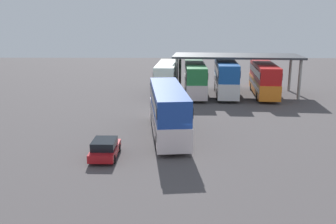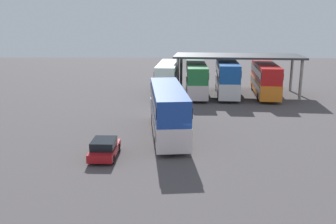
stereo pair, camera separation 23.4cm
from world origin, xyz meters
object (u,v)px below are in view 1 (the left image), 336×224
double_decker_main (168,109)px  double_decker_mid_row (195,78)px  double_decker_near_canopy (167,77)px  double_decker_far_right (226,77)px  parked_hatchback (105,148)px  double_decker_end_of_row (264,78)px

double_decker_main → double_decker_mid_row: 17.61m
double_decker_near_canopy → double_decker_mid_row: double_decker_near_canopy is taller
double_decker_mid_row → double_decker_far_right: double_decker_far_right is taller
parked_hatchback → double_decker_mid_row: bearing=-18.0°
double_decker_far_right → double_decker_end_of_row: 4.88m
double_decker_main → double_decker_near_canopy: double_decker_near_canopy is taller
double_decker_main → double_decker_far_right: double_decker_far_right is taller
parked_hatchback → double_decker_main: bearing=-38.5°
double_decker_main → double_decker_near_canopy: size_ratio=1.06×
double_decker_main → parked_hatchback: double_decker_main is taller
parked_hatchback → double_decker_end_of_row: (16.47, 22.61, 1.58)m
parked_hatchback → double_decker_end_of_row: 28.02m
double_decker_far_right → double_decker_end_of_row: bearing=-86.2°
double_decker_near_canopy → parked_hatchback: bearing=173.5°
parked_hatchback → double_decker_far_right: bearing=-26.5°
parked_hatchback → double_decker_near_canopy: bearing=-9.3°
parked_hatchback → double_decker_mid_row: size_ratio=0.34×
double_decker_near_canopy → double_decker_far_right: double_decker_far_right is taller
double_decker_far_right → parked_hatchback: bearing=156.6°
parked_hatchback → double_decker_mid_row: (7.66, 22.68, 1.55)m
double_decker_mid_row → double_decker_far_right: bearing=-90.4°
double_decker_main → double_decker_mid_row: (3.28, 17.30, -0.01)m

